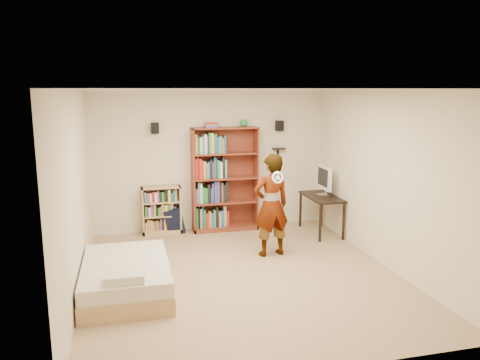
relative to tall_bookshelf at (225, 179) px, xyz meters
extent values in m
cube|color=tan|center=(-0.24, -2.32, -1.00)|extent=(4.50, 5.00, 0.01)
cube|color=silver|center=(-0.24, 0.18, 0.35)|extent=(4.50, 0.02, 2.70)
cube|color=silver|center=(-0.24, -4.82, 0.35)|extent=(4.50, 0.02, 2.70)
cube|color=silver|center=(-2.49, -2.32, 0.35)|extent=(0.02, 5.00, 2.70)
cube|color=silver|center=(2.01, -2.32, 0.35)|extent=(0.02, 5.00, 2.70)
cube|color=white|center=(-0.24, -2.32, 1.70)|extent=(4.50, 5.00, 0.02)
cube|color=white|center=(-0.24, 0.15, 1.67)|extent=(4.50, 0.06, 0.06)
cube|color=white|center=(-0.24, -4.79, 1.67)|extent=(4.50, 0.06, 0.06)
cube|color=white|center=(-2.46, -2.32, 1.67)|extent=(0.06, 5.00, 0.06)
cube|color=white|center=(1.98, -2.32, 1.67)|extent=(0.06, 5.00, 0.06)
cube|color=black|center=(-1.29, 0.08, 1.00)|extent=(0.14, 0.12, 0.20)
cube|color=black|center=(1.11, 0.08, 1.00)|extent=(0.14, 0.12, 0.20)
cube|color=black|center=(1.11, 0.09, 0.55)|extent=(0.25, 0.16, 0.02)
imported|color=black|center=(0.44, -1.58, -0.15)|extent=(0.67, 0.50, 1.69)
torus|color=white|center=(0.44, -1.89, 0.36)|extent=(0.19, 0.07, 0.19)
camera|label=1|loc=(-1.81, -8.62, 1.69)|focal=35.00mm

